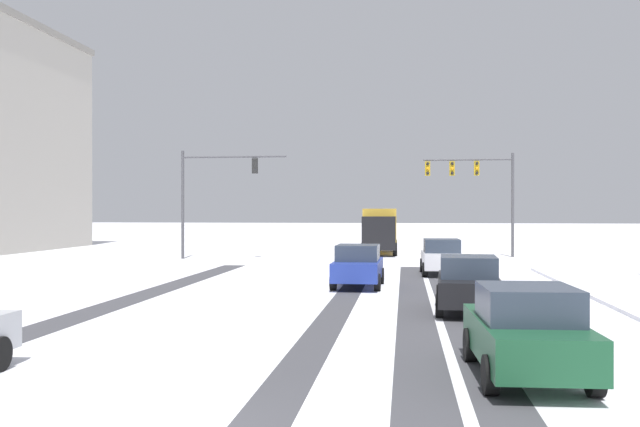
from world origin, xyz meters
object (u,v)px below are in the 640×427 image
at_px(car_blue_second, 358,266).
at_px(box_truck_delivery, 380,229).
at_px(car_dark_green_fourth, 526,331).
at_px(traffic_signal_far_right, 477,181).
at_px(traffic_signal_far_left, 211,185).
at_px(car_white_lead, 442,257).
at_px(car_black_third, 468,284).

height_order(car_blue_second, box_truck_delivery, box_truck_delivery).
bearing_deg(box_truck_delivery, car_dark_green_fourth, -83.91).
bearing_deg(traffic_signal_far_right, traffic_signal_far_left, -166.03).
bearing_deg(car_blue_second, traffic_signal_far_right, 71.35).
distance_m(car_white_lead, car_dark_green_fourth, 20.02).
relative_size(traffic_signal_far_left, car_white_lead, 1.57).
bearing_deg(traffic_signal_far_left, car_black_third, -57.38).
xyz_separation_m(traffic_signal_far_left, box_truck_delivery, (9.84, 6.43, -2.82)).
distance_m(car_white_lead, box_truck_delivery, 15.63).
distance_m(car_black_third, box_truck_delivery, 27.46).
bearing_deg(car_dark_green_fourth, car_blue_second, 105.16).
relative_size(car_blue_second, car_black_third, 0.99).
distance_m(traffic_signal_far_left, car_dark_green_fourth, 32.09).
xyz_separation_m(traffic_signal_far_left, car_blue_second, (9.73, -14.53, -3.63)).
xyz_separation_m(car_blue_second, car_dark_green_fourth, (3.88, -14.31, 0.00)).
bearing_deg(car_black_third, box_truck_delivery, 97.25).
xyz_separation_m(traffic_signal_far_right, car_dark_green_fourth, (-2.37, -32.81, -3.96)).
distance_m(traffic_signal_far_left, car_blue_second, 17.86).
height_order(car_white_lead, car_dark_green_fourth, same).
bearing_deg(traffic_signal_far_left, traffic_signal_far_right, 13.97).
height_order(car_white_lead, car_blue_second, same).
bearing_deg(car_black_third, car_blue_second, 119.74).
bearing_deg(car_black_third, traffic_signal_far_left, 122.62).
xyz_separation_m(traffic_signal_far_right, car_white_lead, (-2.82, -12.80, -3.96)).
height_order(traffic_signal_far_right, box_truck_delivery, traffic_signal_far_right).
relative_size(traffic_signal_far_right, car_white_lead, 1.57).
bearing_deg(traffic_signal_far_left, car_dark_green_fourth, -64.74).
xyz_separation_m(traffic_signal_far_left, car_dark_green_fourth, (13.61, -28.84, -3.63)).
distance_m(traffic_signal_far_right, traffic_signal_far_left, 16.46).
relative_size(traffic_signal_far_right, traffic_signal_far_left, 1.00).
bearing_deg(traffic_signal_far_right, car_dark_green_fourth, -94.13).
relative_size(traffic_signal_far_left, car_black_third, 1.55).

